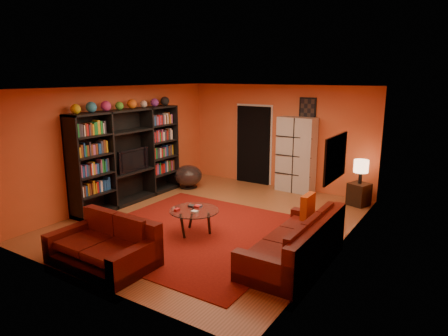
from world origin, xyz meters
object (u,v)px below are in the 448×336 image
Objects in this scene: entertainment_unit at (129,156)px; loveseat at (107,245)px; bowl_chair at (188,176)px; side_table at (359,194)px; coffee_table at (194,213)px; tv at (131,160)px; table_lamp at (361,167)px; storage_cabinet at (296,155)px; sofa at (299,244)px.

entertainment_unit is 1.84× the size of loveseat.
side_table is (4.07, 0.91, -0.06)m from bowl_chair.
entertainment_unit is 5.21m from side_table.
loveseat is 1.71m from coffee_table.
tv is 5.15m from side_table.
table_lamp is at bearing -26.11° from loveseat.
storage_cabinet reaches higher than bowl_chair.
loveseat reaches higher than coffee_table.
tv is at bearing 169.59° from sofa.
loveseat is at bearing -69.27° from bowl_chair.
loveseat is (1.89, -2.42, -0.69)m from tv.
entertainment_unit is at bearing 162.10° from coffee_table.
sofa is at bearing -91.21° from side_table.
storage_cabinet is 3.69× the size of side_table.
table_lamp is at bearing 57.64° from coffee_table.
entertainment_unit is at bearing -104.44° from bowl_chair.
tv is 3.96m from storage_cabinet.
entertainment_unit is 5.15m from table_lamp.
loveseat is 2.28× the size of bowl_chair.
entertainment_unit is 1.31× the size of sofa.
tv is 1.69× the size of table_lamp.
tv is (0.05, 0.00, -0.07)m from entertainment_unit.
coffee_table is 0.49× the size of storage_cabinet.
coffee_table is 3.64m from storage_cabinet.
table_lamp is (4.48, 2.53, -0.17)m from entertainment_unit.
entertainment_unit is 5.68× the size of table_lamp.
loveseat is 5.56m from side_table.
sofa is 4.65m from bowl_chair.
table_lamp is at bearing 12.61° from bowl_chair.
tv reaches higher than bowl_chair.
table_lamp reaches higher than bowl_chair.
sofa is 3.29m from side_table.
sofa and loveseat have the same top height.
loveseat is 3.09× the size of table_lamp.
tv is at bearing -150.35° from side_table.
loveseat is at bearing -117.24° from table_lamp.
entertainment_unit is 2.60m from coffee_table.
loveseat is 5.33m from storage_cabinet.
storage_cabinet is at bearing 170.47° from table_lamp.
side_table is (4.48, 2.53, -0.80)m from entertainment_unit.
sofa is (4.41, -0.77, -0.77)m from entertainment_unit.
sofa reaches higher than bowl_chair.
bowl_chair is (-4.00, 2.38, 0.03)m from sofa.
tv is 1.78m from bowl_chair.
sofa is 1.24× the size of storage_cabinet.
coffee_table is 3.91m from side_table.
entertainment_unit is 6.00× the size of side_table.
loveseat is 1.82× the size of coffee_table.
table_lamp is at bearing 0.00° from side_table.
storage_cabinet reaches higher than loveseat.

